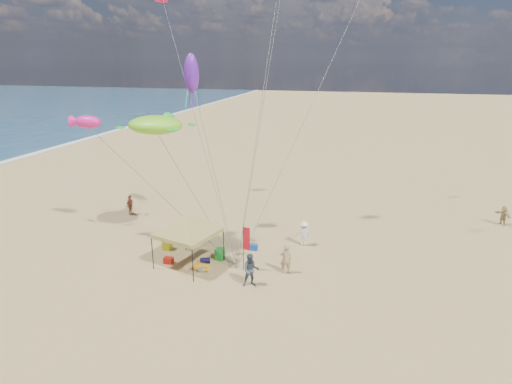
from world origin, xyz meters
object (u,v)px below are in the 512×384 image
at_px(feather_flag, 246,241).
at_px(person_near_c, 304,233).
at_px(cooler_red, 169,260).
at_px(chair_yellow, 167,244).
at_px(chair_green, 220,254).
at_px(person_near_a, 286,259).
at_px(beach_cart, 202,267).
at_px(person_near_b, 251,270).
at_px(cooler_blue, 253,247).
at_px(person_far_c, 503,215).
at_px(canopy_tent, 187,217).
at_px(person_far_a, 130,205).

bearing_deg(feather_flag, person_near_c, 58.18).
distance_m(cooler_red, chair_yellow, 1.98).
bearing_deg(chair_green, person_near_a, -9.30).
bearing_deg(beach_cart, person_near_b, -17.28).
distance_m(chair_green, person_near_c, 5.76).
xyz_separation_m(cooler_blue, person_near_b, (1.05, -4.38, 0.75)).
bearing_deg(chair_yellow, beach_cart, -32.66).
bearing_deg(feather_flag, person_far_c, 35.30).
relative_size(chair_green, person_far_c, 0.47).
height_order(person_near_b, person_near_c, person_near_b).
bearing_deg(person_far_c, canopy_tent, -93.04).
height_order(cooler_red, person_far_c, person_far_c).
distance_m(feather_flag, person_near_a, 2.48).
xyz_separation_m(person_near_b, person_near_c, (1.98, 5.93, -0.10)).
xyz_separation_m(beach_cart, person_near_c, (5.24, 4.92, 0.63)).
relative_size(beach_cart, person_near_c, 0.54).
distance_m(feather_flag, person_far_a, 13.15).
height_order(feather_flag, person_far_a, feather_flag).
bearing_deg(cooler_blue, beach_cart, -123.23).
xyz_separation_m(person_near_c, person_far_a, (-14.04, 2.22, -0.03)).
height_order(cooler_blue, beach_cart, cooler_blue).
xyz_separation_m(person_near_a, person_far_c, (14.15, 11.28, -0.14)).
xyz_separation_m(chair_green, beach_cart, (-0.57, -1.58, -0.15)).
distance_m(feather_flag, person_near_b, 1.96).
distance_m(feather_flag, beach_cart, 3.08).
distance_m(feather_flag, chair_yellow, 6.07).
relative_size(chair_yellow, person_far_c, 0.47).
relative_size(cooler_blue, person_far_c, 0.36).
relative_size(person_near_a, person_near_b, 0.95).
xyz_separation_m(chair_green, person_near_c, (4.67, 3.34, 0.48)).
height_order(canopy_tent, chair_yellow, canopy_tent).
relative_size(cooler_red, person_far_c, 0.36).
distance_m(canopy_tent, person_far_a, 10.61).
distance_m(cooler_red, chair_green, 3.10).
relative_size(canopy_tent, chair_yellow, 8.22).
height_order(cooler_blue, person_near_c, person_near_c).
bearing_deg(person_far_a, canopy_tent, -129.27).
xyz_separation_m(person_near_b, person_far_c, (15.68, 13.18, -0.19)).
bearing_deg(chair_yellow, cooler_red, -62.12).
bearing_deg(cooler_blue, person_near_c, 27.01).
height_order(cooler_red, chair_green, chair_green).
bearing_deg(beach_cart, person_near_a, 10.53).
xyz_separation_m(feather_flag, cooler_blue, (-0.32, 2.82, -1.67)).
bearing_deg(person_near_b, person_near_a, 32.20).
bearing_deg(chair_green, cooler_blue, 47.61).
relative_size(feather_flag, person_far_a, 1.72).
xyz_separation_m(cooler_red, beach_cart, (2.24, -0.28, 0.01)).
bearing_deg(cooler_red, cooler_blue, 34.78).
relative_size(cooler_red, person_near_c, 0.32).
bearing_deg(cooler_red, person_near_c, 31.79).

